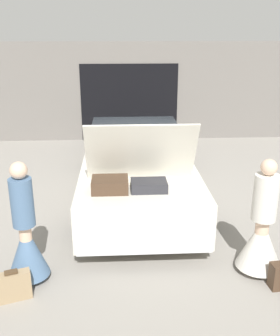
% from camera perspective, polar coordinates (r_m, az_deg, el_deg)
% --- Properties ---
extents(ground_plane, '(40.00, 40.00, 0.00)m').
position_cam_1_polar(ground_plane, '(7.90, -0.57, -3.66)').
color(ground_plane, gray).
extents(garage_wall_back, '(12.00, 0.14, 2.80)m').
position_cam_1_polar(garage_wall_back, '(11.59, -1.58, 10.93)').
color(garage_wall_back, slate).
rests_on(garage_wall_back, ground_plane).
extents(car, '(1.99, 5.21, 1.84)m').
position_cam_1_polar(car, '(7.70, -0.61, 0.56)').
color(car, silver).
rests_on(car, ground_plane).
extents(person_left, '(0.53, 0.53, 1.62)m').
position_cam_1_polar(person_left, '(5.26, -16.21, -9.92)').
color(person_left, beige).
rests_on(person_left, ground_plane).
extents(person_right, '(0.61, 0.61, 1.59)m').
position_cam_1_polar(person_right, '(5.48, 17.21, -9.04)').
color(person_right, beige).
rests_on(person_right, ground_plane).
extents(suitcase_beside_left_person, '(0.45, 0.27, 0.40)m').
position_cam_1_polar(suitcase_beside_left_person, '(5.16, -18.00, -16.01)').
color(suitcase_beside_left_person, '#9E8460').
rests_on(suitcase_beside_left_person, ground_plane).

